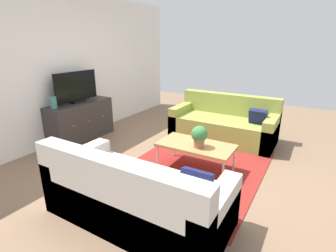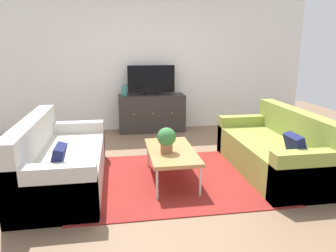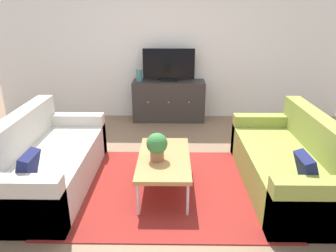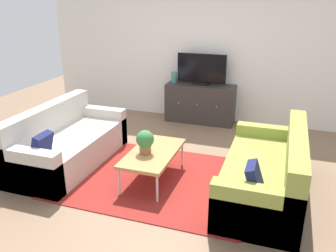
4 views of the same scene
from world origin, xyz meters
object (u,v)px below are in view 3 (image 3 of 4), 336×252
object	(u,v)px
couch_left_side	(43,163)
potted_plant	(157,146)
tv_console	(169,101)
glass_vase	(139,75)
coffee_table	(164,159)
flat_screen_tv	(169,65)
couch_right_side	(293,165)

from	to	relation	value
couch_left_side	potted_plant	xyz separation A→B (m)	(1.33, -0.14, 0.30)
potted_plant	tv_console	distance (m)	2.53
couch_left_side	glass_vase	size ratio (longest dim) A/B	9.35
coffee_table	potted_plant	size ratio (longest dim) A/B	3.51
flat_screen_tv	glass_vase	size ratio (longest dim) A/B	4.45
coffee_table	glass_vase	world-z (taller)	glass_vase
potted_plant	coffee_table	bearing A→B (deg)	47.07
coffee_table	potted_plant	xyz separation A→B (m)	(-0.07, -0.08, 0.20)
flat_screen_tv	tv_console	bearing A→B (deg)	-90.00
couch_right_side	flat_screen_tv	xyz separation A→B (m)	(-1.45, 2.39, 0.73)
potted_plant	flat_screen_tv	distance (m)	2.58
coffee_table	glass_vase	distance (m)	2.53
flat_screen_tv	potted_plant	bearing A→B (deg)	-92.20
potted_plant	glass_vase	distance (m)	2.57
couch_left_side	coffee_table	world-z (taller)	couch_left_side
coffee_table	tv_console	xyz separation A→B (m)	(0.02, 2.44, -0.01)
couch_left_side	tv_console	bearing A→B (deg)	59.04
couch_right_side	flat_screen_tv	size ratio (longest dim) A/B	2.10
coffee_table	flat_screen_tv	size ratio (longest dim) A/B	1.19
glass_vase	potted_plant	bearing A→B (deg)	-80.27
couch_right_side	tv_console	world-z (taller)	couch_right_side
couch_right_side	flat_screen_tv	bearing A→B (deg)	121.22
couch_left_side	glass_vase	xyz separation A→B (m)	(0.90, 2.37, 0.55)
couch_right_side	couch_left_side	bearing A→B (deg)	180.00
coffee_table	potted_plant	distance (m)	0.23
glass_vase	coffee_table	bearing A→B (deg)	-78.31
flat_screen_tv	glass_vase	bearing A→B (deg)	-177.83
potted_plant	couch_right_side	bearing A→B (deg)	5.22
coffee_table	glass_vase	xyz separation A→B (m)	(-0.50, 2.44, 0.46)
tv_console	couch_left_side	bearing A→B (deg)	-120.96
couch_left_side	potted_plant	world-z (taller)	couch_left_side
tv_console	flat_screen_tv	xyz separation A→B (m)	(0.00, 0.02, 0.65)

